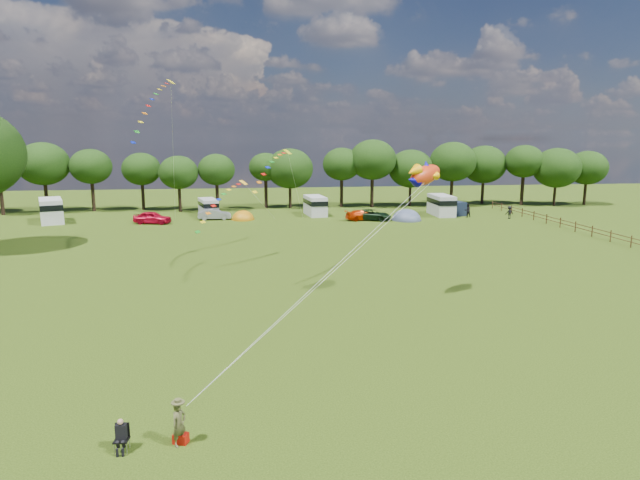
{
  "coord_description": "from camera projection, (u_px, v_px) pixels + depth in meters",
  "views": [
    {
      "loc": [
        -4.38,
        -25.16,
        10.34
      ],
      "look_at": [
        0.0,
        8.0,
        4.0
      ],
      "focal_mm": 30.0,
      "sensor_mm": 36.0,
      "label": 1
    }
  ],
  "objects": [
    {
      "name": "walker_b",
      "position": [
        509.0,
        212.0,
        70.13
      ],
      "size": [
        1.09,
        0.54,
        1.67
      ],
      "primitive_type": "imported",
      "rotation": [
        0.0,
        0.0,
        3.18
      ],
      "color": "black",
      "rests_on": "ground"
    },
    {
      "name": "streamer_kite_b",
      "position": [
        225.0,
        197.0,
        44.28
      ],
      "size": [
        4.26,
        4.78,
        3.83
      ],
      "rotation": [
        0.0,
        0.0,
        1.12
      ],
      "color": "yellow",
      "rests_on": "ground"
    },
    {
      "name": "streamer_kite_a",
      "position": [
        155.0,
        100.0,
        47.42
      ],
      "size": [
        3.29,
        5.69,
        5.8
      ],
      "rotation": [
        0.0,
        0.0,
        1.21
      ],
      "color": "yellow",
      "rests_on": "ground"
    },
    {
      "name": "car_b",
      "position": [
        215.0,
        214.0,
        69.35
      ],
      "size": [
        4.01,
        1.62,
        1.4
      ],
      "primitive_type": "imported",
      "rotation": [
        0.0,
        0.0,
        1.61
      ],
      "color": "gray",
      "rests_on": "ground"
    },
    {
      "name": "campervan_a",
      "position": [
        51.0,
        210.0,
        67.02
      ],
      "size": [
        4.56,
        6.6,
        2.98
      ],
      "rotation": [
        0.0,
        0.0,
        1.93
      ],
      "color": "silver",
      "rests_on": "ground"
    },
    {
      "name": "campervan_b",
      "position": [
        208.0,
        207.0,
        72.47
      ],
      "size": [
        3.17,
        5.17,
        2.36
      ],
      "rotation": [
        0.0,
        0.0,
        1.82
      ],
      "color": "#B8B8BA",
      "rests_on": "ground"
    },
    {
      "name": "fence",
      "position": [
        553.0,
        220.0,
        64.58
      ],
      "size": [
        0.12,
        33.12,
        1.2
      ],
      "color": "#472D19",
      "rests_on": "ground"
    },
    {
      "name": "streamer_kite_c",
      "position": [
        275.0,
        163.0,
        37.91
      ],
      "size": [
        3.09,
        4.99,
        2.8
      ],
      "rotation": [
        0.0,
        0.0,
        1.09
      ],
      "color": "yellow",
      "rests_on": "ground"
    },
    {
      "name": "campervan_c",
      "position": [
        315.0,
        205.0,
        73.32
      ],
      "size": [
        2.86,
        5.58,
        2.63
      ],
      "rotation": [
        0.0,
        0.0,
        1.68
      ],
      "color": "silver",
      "rests_on": "ground"
    },
    {
      "name": "tent_orange",
      "position": [
        243.0,
        219.0,
        69.51
      ],
      "size": [
        3.03,
        3.32,
        2.37
      ],
      "color": "#B9720C",
      "rests_on": "ground"
    },
    {
      "name": "camp_chair",
      "position": [
        121.0,
        431.0,
        17.89
      ],
      "size": [
        0.51,
        0.51,
        1.17
      ],
      "rotation": [
        0.0,
        0.0,
        -0.08
      ],
      "color": "#99999E",
      "rests_on": "ground"
    },
    {
      "name": "car_c",
      "position": [
        363.0,
        215.0,
        68.94
      ],
      "size": [
        4.63,
        2.66,
        1.31
      ],
      "primitive_type": "imported",
      "rotation": [
        0.0,
        0.0,
        1.77
      ],
      "color": "#BC2900",
      "rests_on": "ground"
    },
    {
      "name": "fish_kite",
      "position": [
        423.0,
        175.0,
        33.63
      ],
      "size": [
        3.26,
        2.78,
        1.83
      ],
      "rotation": [
        0.0,
        -0.21,
        0.64
      ],
      "color": "red",
      "rests_on": "ground"
    },
    {
      "name": "kite_bag",
      "position": [
        181.0,
        438.0,
        18.44
      ],
      "size": [
        0.58,
        0.48,
        0.35
      ],
      "primitive_type": "cube",
      "rotation": [
        0.0,
        0.0,
        -0.34
      ],
      "color": "#B61107",
      "rests_on": "ground"
    },
    {
      "name": "awning_navy",
      "position": [
        452.0,
        209.0,
        73.17
      ],
      "size": [
        3.33,
        2.86,
        1.88
      ],
      "primitive_type": "cube",
      "rotation": [
        0.0,
        0.0,
        0.15
      ],
      "color": "#182135",
      "rests_on": "ground"
    },
    {
      "name": "walker_a",
      "position": [
        468.0,
        210.0,
        71.44
      ],
      "size": [
        0.95,
        0.64,
        1.85
      ],
      "primitive_type": "imported",
      "rotation": [
        0.0,
        0.0,
        3.24
      ],
      "color": "black",
      "rests_on": "ground"
    },
    {
      "name": "campervan_d",
      "position": [
        441.0,
        204.0,
        73.36
      ],
      "size": [
        2.52,
        5.7,
        2.77
      ],
      "rotation": [
        0.0,
        0.0,
        1.55
      ],
      "color": "silver",
      "rests_on": "ground"
    },
    {
      "name": "car_d",
      "position": [
        372.0,
        215.0,
        68.82
      ],
      "size": [
        5.63,
        4.15,
        1.4
      ],
      "primitive_type": "imported",
      "rotation": [
        0.0,
        0.0,
        1.17
      ],
      "color": "black",
      "rests_on": "ground"
    },
    {
      "name": "kite_flyer",
      "position": [
        179.0,
        424.0,
        18.19
      ],
      "size": [
        0.66,
        0.68,
        1.56
      ],
      "primitive_type": "imported",
      "rotation": [
        0.0,
        0.0,
        0.85
      ],
      "color": "#4D4D29",
      "rests_on": "ground"
    },
    {
      "name": "ground_plane",
      "position": [
        341.0,
        347.0,
        26.99
      ],
      "size": [
        180.0,
        180.0,
        0.0
      ],
      "primitive_type": "plane",
      "color": "black",
      "rests_on": "ground"
    },
    {
      "name": "tent_greyblue",
      "position": [
        406.0,
        220.0,
        69.05
      ],
      "size": [
        3.85,
        4.22,
        2.87
      ],
      "color": "#465068",
      "rests_on": "ground"
    },
    {
      "name": "car_a",
      "position": [
        152.0,
        218.0,
        66.03
      ],
      "size": [
        4.95,
        2.91,
        1.55
      ],
      "primitive_type": "imported",
      "rotation": [
        0.0,
        0.0,
        1.32
      ],
      "color": "#BB0825",
      "rests_on": "ground"
    },
    {
      "name": "tree_line",
      "position": [
        314.0,
        166.0,
        80.06
      ],
      "size": [
        102.98,
        10.98,
        10.27
      ],
      "color": "black",
      "rests_on": "ground"
    }
  ]
}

